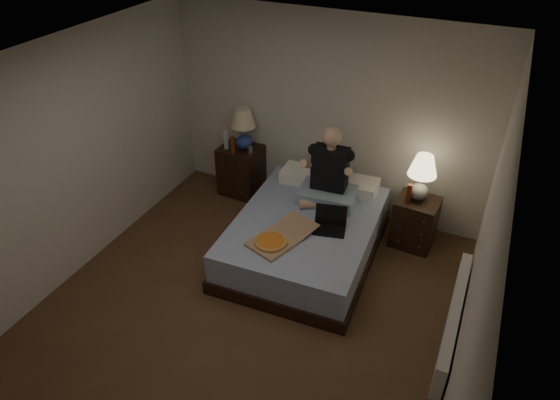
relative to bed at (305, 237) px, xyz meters
The scene contains 18 objects.
floor 1.19m from the bed, 100.09° to the right, with size 4.00×4.50×0.00m, color brown.
ceiling 2.54m from the bed, 100.09° to the right, with size 4.00×4.50×0.00m, color white.
wall_back 1.51m from the bed, 100.45° to the left, with size 4.00×2.50×0.00m, color silver.
wall_left 2.68m from the bed, 152.54° to the right, with size 4.50×2.50×0.00m, color silver.
wall_right 2.35m from the bed, 32.52° to the right, with size 4.50×2.50×0.00m, color silver.
bed is the anchor object (origin of this frame).
nightstand_left 1.58m from the bed, 145.40° to the left, with size 0.52×0.47×0.68m, color black.
nightstand_right 1.31m from the bed, 33.87° to the left, with size 0.47×0.42×0.61m, color black.
lamp_left 1.69m from the bed, 144.13° to the left, with size 0.32×0.32×0.56m, color #283F94, non-canonical shape.
lamp_right 1.46m from the bed, 35.51° to the left, with size 0.32×0.32×0.56m, color gray, non-canonical shape.
water_bottle 1.75m from the bed, 151.12° to the left, with size 0.07×0.07×0.25m, color silver.
soda_can 1.46m from the bed, 143.98° to the left, with size 0.07×0.07×0.10m, color #B7B7B2.
beer_bottle_left 1.59m from the bed, 151.27° to the left, with size 0.06×0.06×0.23m, color #61270D.
beer_bottle_right 1.26m from the bed, 33.69° to the left, with size 0.06×0.06×0.23m, color #60220D.
person 0.84m from the bed, 78.79° to the left, with size 0.66×0.52×0.93m, color black, non-canonical shape.
laptop 0.49m from the bed, 14.81° to the right, with size 0.34×0.28×0.24m, color black, non-canonical shape.
pizza_box 0.66m from the bed, 105.53° to the right, with size 0.40×0.76×0.08m, color tan, non-canonical shape.
radiator 1.81m from the bed, 17.22° to the right, with size 0.10×1.60×0.40m, color silver.
Camera 1 is at (1.81, -3.05, 3.77)m, focal length 32.00 mm.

